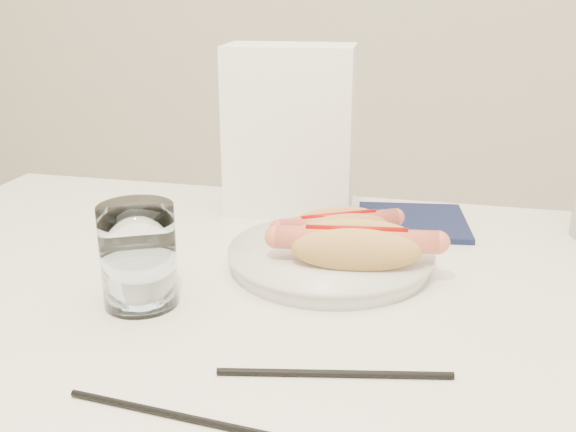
% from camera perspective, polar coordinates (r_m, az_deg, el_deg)
% --- Properties ---
extents(table, '(1.20, 0.80, 0.75)m').
position_cam_1_polar(table, '(0.79, 0.15, -10.95)').
color(table, white).
rests_on(table, ground).
extents(plate, '(0.27, 0.27, 0.02)m').
position_cam_1_polar(plate, '(0.84, 3.64, -3.68)').
color(plate, silver).
rests_on(plate, table).
extents(hotdog_left, '(0.15, 0.12, 0.04)m').
position_cam_1_polar(hotdog_left, '(0.86, 4.33, -1.01)').
color(hotdog_left, tan).
rests_on(hotdog_left, plate).
extents(hotdog_right, '(0.19, 0.09, 0.05)m').
position_cam_1_polar(hotdog_right, '(0.79, 5.82, -2.56)').
color(hotdog_right, tan).
rests_on(hotdog_right, plate).
extents(water_glass, '(0.08, 0.08, 0.11)m').
position_cam_1_polar(water_glass, '(0.75, -12.65, -3.32)').
color(water_glass, white).
rests_on(water_glass, table).
extents(chopstick_near, '(0.20, 0.02, 0.01)m').
position_cam_1_polar(chopstick_near, '(0.58, -9.65, -16.41)').
color(chopstick_near, black).
rests_on(chopstick_near, table).
extents(chopstick_far, '(0.21, 0.05, 0.01)m').
position_cam_1_polar(chopstick_far, '(0.62, 4.01, -13.27)').
color(chopstick_far, black).
rests_on(chopstick_far, table).
extents(napkin_box, '(0.20, 0.12, 0.25)m').
position_cam_1_polar(napkin_box, '(1.02, 0.17, 7.32)').
color(napkin_box, white).
rests_on(napkin_box, table).
extents(navy_napkin, '(0.18, 0.18, 0.01)m').
position_cam_1_polar(navy_napkin, '(1.00, 10.59, -0.48)').
color(navy_napkin, '#12193A').
rests_on(navy_napkin, table).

